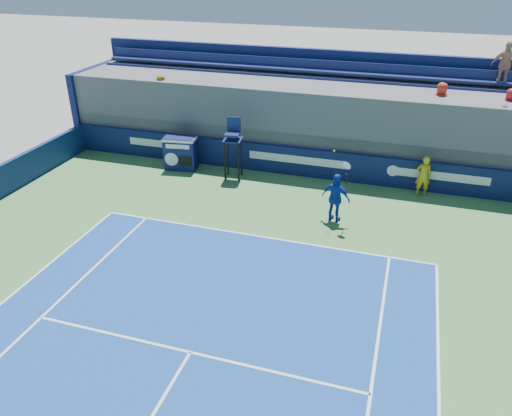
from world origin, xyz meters
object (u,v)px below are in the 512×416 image
(ball_person, at_px, (423,176))
(match_clock, at_px, (180,152))
(umpire_chair, at_px, (233,142))
(tennis_player, at_px, (336,198))

(ball_person, distance_m, match_clock, 9.74)
(ball_person, relative_size, umpire_chair, 0.63)
(ball_person, distance_m, umpire_chair, 7.37)
(match_clock, bearing_deg, tennis_player, -20.56)
(match_clock, xyz_separation_m, tennis_player, (6.95, -2.61, 0.14))
(match_clock, bearing_deg, ball_person, 2.13)
(ball_person, relative_size, tennis_player, 0.61)
(ball_person, bearing_deg, umpire_chair, -4.41)
(ball_person, relative_size, match_clock, 1.11)
(ball_person, bearing_deg, tennis_player, 37.91)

